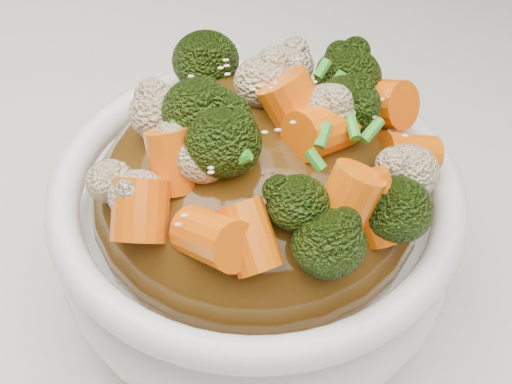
{
  "coord_description": "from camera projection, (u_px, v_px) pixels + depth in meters",
  "views": [
    {
      "loc": [
        0.01,
        -0.29,
        1.16
      ],
      "look_at": [
        0.04,
        0.02,
        0.83
      ],
      "focal_mm": 55.0,
      "sensor_mm": 36.0,
      "label": 1
    }
  ],
  "objects": [
    {
      "name": "scallions",
      "position": [
        256.0,
        103.0,
        0.41
      ],
      "size": [
        0.19,
        0.19,
        0.02
      ],
      "primitive_type": null,
      "rotation": [
        0.0,
        0.0,
        0.41
      ],
      "color": "green",
      "rests_on": "sauce_base"
    },
    {
      "name": "sauce_base",
      "position": [
        256.0,
        196.0,
        0.46
      ],
      "size": [
        0.25,
        0.25,
        0.11
      ],
      "primitive_type": "ellipsoid",
      "rotation": [
        0.0,
        0.0,
        0.41
      ],
      "color": "#4D2E0D",
      "rests_on": "bowl"
    },
    {
      "name": "carrots",
      "position": [
        256.0,
        104.0,
        0.41
      ],
      "size": [
        0.25,
        0.25,
        0.06
      ],
      "primitive_type": null,
      "rotation": [
        0.0,
        0.0,
        0.41
      ],
      "color": "#F56508",
      "rests_on": "sauce_base"
    },
    {
      "name": "cauliflower",
      "position": [
        256.0,
        109.0,
        0.41
      ],
      "size": [
        0.25,
        0.25,
        0.04
      ],
      "primitive_type": null,
      "rotation": [
        0.0,
        0.0,
        0.41
      ],
      "color": "beige",
      "rests_on": "sauce_base"
    },
    {
      "name": "sesame_seeds",
      "position": [
        256.0,
        103.0,
        0.41
      ],
      "size": [
        0.23,
        0.23,
        0.01
      ],
      "primitive_type": null,
      "rotation": [
        0.0,
        0.0,
        0.41
      ],
      "color": "beige",
      "rests_on": "sauce_base"
    },
    {
      "name": "broccoli",
      "position": [
        256.0,
        106.0,
        0.41
      ],
      "size": [
        0.25,
        0.25,
        0.05
      ],
      "primitive_type": null,
      "rotation": [
        0.0,
        0.0,
        0.41
      ],
      "color": "black",
      "rests_on": "sauce_base"
    },
    {
      "name": "tablecloth",
      "position": [
        203.0,
        331.0,
        0.51
      ],
      "size": [
        1.2,
        0.8,
        0.04
      ],
      "primitive_type": "cube",
      "color": "silver",
      "rests_on": "dining_table"
    },
    {
      "name": "bowl",
      "position": [
        256.0,
        233.0,
        0.48
      ],
      "size": [
        0.32,
        0.32,
        0.09
      ],
      "primitive_type": null,
      "rotation": [
        0.0,
        0.0,
        0.41
      ],
      "color": "white",
      "rests_on": "tablecloth"
    }
  ]
}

